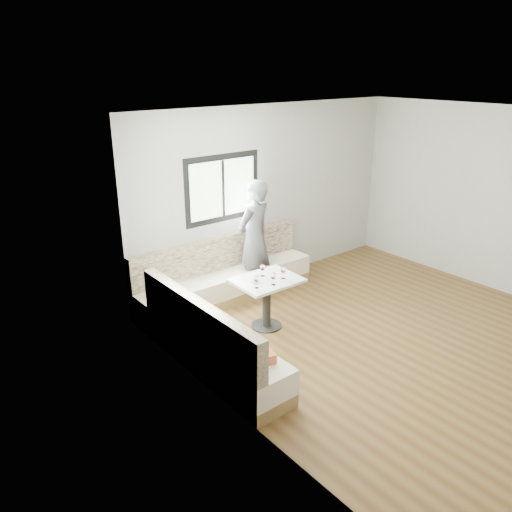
% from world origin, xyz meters
% --- Properties ---
extents(room, '(5.01, 5.01, 2.81)m').
position_xyz_m(room, '(-0.08, 0.08, 1.41)').
color(room, brown).
rests_on(room, ground).
extents(banquette, '(2.90, 2.80, 0.95)m').
position_xyz_m(banquette, '(-1.59, 1.63, 0.33)').
color(banquette, olive).
rests_on(banquette, ground).
extents(table, '(0.87, 0.68, 0.70)m').
position_xyz_m(table, '(-1.11, 1.23, 0.52)').
color(table, black).
rests_on(table, ground).
extents(person, '(0.74, 0.58, 1.79)m').
position_xyz_m(person, '(-0.57, 2.17, 0.90)').
color(person, '#4F5055').
rests_on(person, ground).
extents(olive_ramekin, '(0.11, 0.11, 0.04)m').
position_xyz_m(olive_ramekin, '(-1.30, 1.25, 0.72)').
color(olive_ramekin, white).
rests_on(olive_ramekin, table).
extents(wine_glass_a, '(0.08, 0.08, 0.17)m').
position_xyz_m(wine_glass_a, '(-1.39, 1.10, 0.82)').
color(wine_glass_a, white).
rests_on(wine_glass_a, table).
extents(wine_glass_b, '(0.08, 0.08, 0.17)m').
position_xyz_m(wine_glass_b, '(-1.16, 1.04, 0.82)').
color(wine_glass_b, white).
rests_on(wine_glass_b, table).
extents(wine_glass_c, '(0.08, 0.08, 0.17)m').
position_xyz_m(wine_glass_c, '(-0.93, 1.11, 0.82)').
color(wine_glass_c, white).
rests_on(wine_glass_c, table).
extents(wine_glass_d, '(0.08, 0.08, 0.17)m').
position_xyz_m(wine_glass_d, '(-1.09, 1.34, 0.82)').
color(wine_glass_d, white).
rests_on(wine_glass_d, table).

